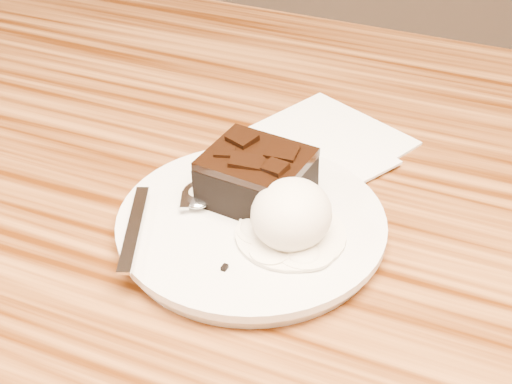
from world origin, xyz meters
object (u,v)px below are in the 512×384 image
at_px(ice_cream_scoop, 291,214).
at_px(spoon, 198,196).
at_px(napkin, 323,140).
at_px(plate, 251,227).
at_px(brownie, 257,180).

height_order(ice_cream_scoop, spoon, ice_cream_scoop).
xyz_separation_m(ice_cream_scoop, napkin, (-0.03, 0.18, -0.04)).
height_order(plate, ice_cream_scoop, ice_cream_scoop).
relative_size(brownie, spoon, 0.51).
bearing_deg(brownie, spoon, -153.52).
distance_m(brownie, spoon, 0.05).
distance_m(brownie, ice_cream_scoop, 0.06).
distance_m(plate, spoon, 0.06).
bearing_deg(napkin, ice_cream_scoop, -80.11).
xyz_separation_m(plate, napkin, (0.01, 0.17, -0.01)).
height_order(brownie, spoon, brownie).
bearing_deg(napkin, spoon, -110.97).
xyz_separation_m(spoon, napkin, (0.06, 0.16, -0.02)).
bearing_deg(brownie, napkin, 83.52).
height_order(plate, napkin, plate).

